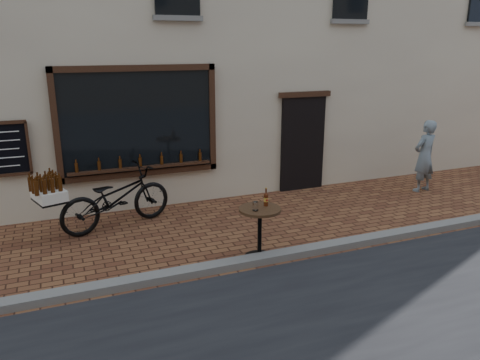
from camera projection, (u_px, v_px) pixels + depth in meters
name	position (u px, v px, depth m)	size (l,w,h in m)	color
ground	(302.00, 261.00, 7.53)	(90.00, 90.00, 0.00)	#582D1C
kerb	(296.00, 253.00, 7.69)	(90.00, 0.25, 0.12)	slate
cargo_bicycle	(114.00, 198.00, 8.77)	(2.62, 1.46, 1.23)	black
bistro_table	(260.00, 223.00, 7.46)	(0.68, 0.68, 1.16)	black
pedestrian	(425.00, 156.00, 10.90)	(0.62, 0.40, 1.69)	slate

